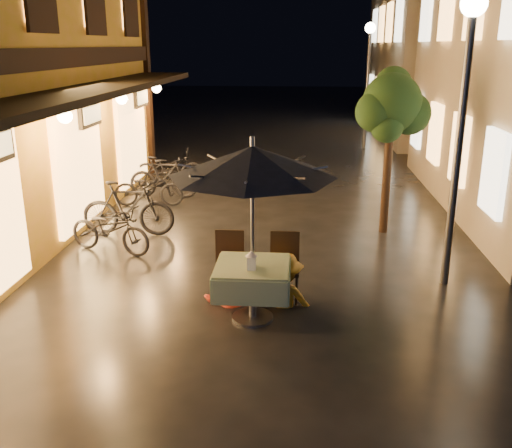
# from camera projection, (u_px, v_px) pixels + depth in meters

# --- Properties ---
(ground) EXTENTS (90.00, 90.00, 0.00)m
(ground) POSITION_uv_depth(u_px,v_px,m) (238.00, 339.00, 7.14)
(ground) COLOR black
(ground) RESTS_ON ground
(east_building_far) EXTENTS (7.30, 10.30, 7.30)m
(east_building_far) POSITION_uv_depth(u_px,v_px,m) (473.00, 41.00, 22.61)
(east_building_far) COLOR #B3A990
(east_building_far) RESTS_ON ground
(street_tree) EXTENTS (1.43, 1.20, 3.15)m
(street_tree) POSITION_uv_depth(u_px,v_px,m) (392.00, 107.00, 10.53)
(street_tree) COLOR black
(street_tree) RESTS_ON ground
(streetlamp_near) EXTENTS (0.36, 0.36, 4.23)m
(streetlamp_near) POSITION_uv_depth(u_px,v_px,m) (465.00, 90.00, 7.95)
(streetlamp_near) COLOR #59595E
(streetlamp_near) RESTS_ON ground
(streetlamp_far) EXTENTS (0.36, 0.36, 4.23)m
(streetlamp_far) POSITION_uv_depth(u_px,v_px,m) (368.00, 63.00, 19.36)
(streetlamp_far) COLOR #59595E
(streetlamp_far) RESTS_ON ground
(cafe_table) EXTENTS (0.99, 0.99, 0.78)m
(cafe_table) POSITION_uv_depth(u_px,v_px,m) (253.00, 278.00, 7.51)
(cafe_table) COLOR #59595E
(cafe_table) RESTS_ON ground
(patio_umbrella) EXTENTS (2.14, 2.14, 2.46)m
(patio_umbrella) POSITION_uv_depth(u_px,v_px,m) (252.00, 162.00, 7.04)
(patio_umbrella) COLOR #59595E
(patio_umbrella) RESTS_ON ground
(cafe_chair_left) EXTENTS (0.42, 0.42, 0.97)m
(cafe_chair_left) POSITION_uv_depth(u_px,v_px,m) (229.00, 261.00, 8.25)
(cafe_chair_left) COLOR black
(cafe_chair_left) RESTS_ON ground
(cafe_chair_right) EXTENTS (0.42, 0.42, 0.97)m
(cafe_chair_right) POSITION_uv_depth(u_px,v_px,m) (284.00, 262.00, 8.19)
(cafe_chair_right) COLOR black
(cafe_chair_right) RESTS_ON ground
(table_lantern) EXTENTS (0.16, 0.16, 0.25)m
(table_lantern) POSITION_uv_depth(u_px,v_px,m) (251.00, 259.00, 7.26)
(table_lantern) COLOR white
(table_lantern) RESTS_ON cafe_table
(person_orange) EXTENTS (0.79, 0.68, 1.42)m
(person_orange) POSITION_uv_depth(u_px,v_px,m) (227.00, 255.00, 7.99)
(person_orange) COLOR red
(person_orange) RESTS_ON ground
(person_yellow) EXTENTS (0.96, 0.57, 1.47)m
(person_yellow) POSITION_uv_depth(u_px,v_px,m) (284.00, 255.00, 7.92)
(person_yellow) COLOR orange
(person_yellow) RESTS_ON ground
(bicycle_0) EXTENTS (1.71, 1.03, 0.85)m
(bicycle_0) POSITION_uv_depth(u_px,v_px,m) (110.00, 229.00, 10.01)
(bicycle_0) COLOR black
(bicycle_0) RESTS_ON ground
(bicycle_1) EXTENTS (1.79, 0.57, 1.07)m
(bicycle_1) POSITION_uv_depth(u_px,v_px,m) (128.00, 208.00, 10.89)
(bicycle_1) COLOR black
(bicycle_1) RESTS_ON ground
(bicycle_2) EXTENTS (1.61, 0.68, 0.83)m
(bicycle_2) POSITION_uv_depth(u_px,v_px,m) (149.00, 188.00, 12.93)
(bicycle_2) COLOR black
(bicycle_2) RESTS_ON ground
(bicycle_3) EXTENTS (1.67, 0.51, 1.00)m
(bicycle_3) POSITION_uv_depth(u_px,v_px,m) (164.00, 177.00, 13.60)
(bicycle_3) COLOR black
(bicycle_3) RESTS_ON ground
(bicycle_4) EXTENTS (1.85, 0.86, 0.94)m
(bicycle_4) POSITION_uv_depth(u_px,v_px,m) (169.00, 168.00, 14.81)
(bicycle_4) COLOR black
(bicycle_4) RESTS_ON ground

